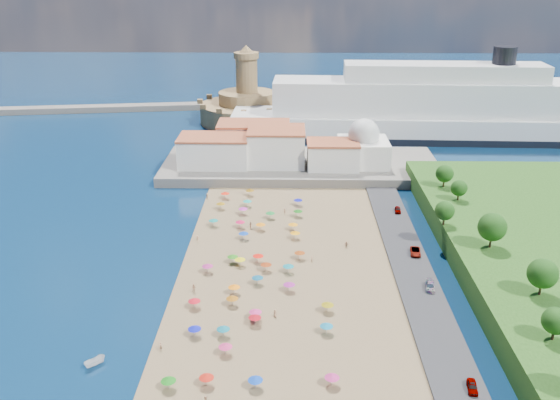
{
  "coord_description": "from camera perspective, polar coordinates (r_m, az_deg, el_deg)",
  "views": [
    {
      "loc": [
        6.67,
        -122.81,
        65.24
      ],
      "look_at": [
        4.0,
        25.0,
        8.0
      ],
      "focal_mm": 40.0,
      "sensor_mm": 36.0,
      "label": 1
    }
  ],
  "objects": [
    {
      "name": "breakwater",
      "position": [
        306.22,
        -21.59,
        7.64
      ],
      "size": [
        199.03,
        34.77,
        2.6
      ],
      "primitive_type": "cube",
      "rotation": [
        0.0,
        0.0,
        0.14
      ],
      "color": "#59544C",
      "rests_on": "ground"
    },
    {
      "name": "terrace",
      "position": [
        205.95,
        1.91,
        3.13
      ],
      "size": [
        90.0,
        36.0,
        3.0
      ],
      "primitive_type": "cube",
      "color": "#59544C",
      "rests_on": "ground"
    },
    {
      "name": "jetty",
      "position": [
        240.25,
        -3.48,
        5.67
      ],
      "size": [
        18.0,
        70.0,
        2.4
      ],
      "primitive_type": "cube",
      "color": "#59544C",
      "rests_on": "ground"
    },
    {
      "name": "ground",
      "position": [
        139.22,
        -1.85,
        -6.79
      ],
      "size": [
        700.0,
        700.0,
        0.0
      ],
      "primitive_type": "plane",
      "color": "#071938",
      "rests_on": "ground"
    },
    {
      "name": "parked_cars",
      "position": [
        142.03,
        12.91,
        -6.14
      ],
      "size": [
        2.96,
        79.54,
        1.4
      ],
      "color": "gray",
      "rests_on": "promenade"
    },
    {
      "name": "domed_building",
      "position": [
        203.15,
        7.62,
        4.9
      ],
      "size": [
        16.0,
        16.0,
        15.0
      ],
      "color": "silver",
      "rests_on": "terrace"
    },
    {
      "name": "beach_parasols",
      "position": [
        128.81,
        -2.71,
        -8.19
      ],
      "size": [
        29.9,
        115.32,
        2.2
      ],
      "color": "gray",
      "rests_on": "beach"
    },
    {
      "name": "waterfront_buildings",
      "position": [
        204.88,
        -1.73,
        4.9
      ],
      "size": [
        57.0,
        29.0,
        11.0
      ],
      "color": "silver",
      "rests_on": "terrace"
    },
    {
      "name": "fortress",
      "position": [
        267.95,
        -3.02,
        8.51
      ],
      "size": [
        40.0,
        40.0,
        32.4
      ],
      "color": "#98794C",
      "rests_on": "ground"
    },
    {
      "name": "beachgoers",
      "position": [
        136.45,
        -2.98,
        -6.89
      ],
      "size": [
        40.52,
        103.74,
        1.89
      ],
      "color": "tan",
      "rests_on": "beach"
    },
    {
      "name": "cruise_ship",
      "position": [
        249.07,
        14.52,
        7.79
      ],
      "size": [
        162.18,
        29.35,
        35.3
      ],
      "color": "black",
      "rests_on": "ground"
    },
    {
      "name": "hillside_trees",
      "position": [
        132.55,
        19.89,
        -4.77
      ],
      "size": [
        15.83,
        108.42,
        8.01
      ],
      "color": "#382314",
      "rests_on": "hillside"
    }
  ]
}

